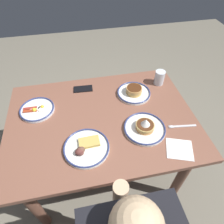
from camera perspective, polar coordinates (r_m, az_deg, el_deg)
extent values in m
plane|color=#716B5B|center=(1.92, -2.22, -16.43)|extent=(6.00, 6.00, 0.00)
cube|color=brown|center=(1.32, -3.11, -2.22)|extent=(1.25, 0.90, 0.03)
cylinder|color=brown|center=(1.92, 11.08, 0.58)|extent=(0.07, 0.07, 0.70)
cylinder|color=brown|center=(1.87, -20.44, -4.07)|extent=(0.07, 0.07, 0.70)
cylinder|color=brown|center=(1.58, 19.59, -17.37)|extent=(0.07, 0.07, 0.70)
cylinder|color=brown|center=(1.52, -21.77, -24.34)|extent=(0.07, 0.07, 0.70)
cylinder|color=white|center=(1.48, 6.37, 5.42)|extent=(0.25, 0.25, 0.01)
torus|color=navy|center=(1.47, 6.41, 5.77)|extent=(0.25, 0.25, 0.01)
cylinder|color=tan|center=(1.47, 6.41, 5.80)|extent=(0.12, 0.12, 0.01)
cylinder|color=tan|center=(1.46, 6.45, 6.15)|extent=(0.11, 0.11, 0.01)
cylinder|color=tan|center=(1.45, 6.49, 6.51)|extent=(0.12, 0.12, 0.01)
cylinder|color=tan|center=(1.45, 6.53, 6.87)|extent=(0.12, 0.12, 0.01)
cylinder|color=#4C2814|center=(1.44, 6.55, 7.10)|extent=(0.11, 0.11, 0.00)
cylinder|color=silver|center=(1.25, 9.46, -4.90)|extent=(0.26, 0.26, 0.01)
torus|color=navy|center=(1.24, 9.53, -4.55)|extent=(0.26, 0.26, 0.01)
cylinder|color=#D48F4C|center=(1.24, 9.54, -4.52)|extent=(0.11, 0.11, 0.01)
cylinder|color=tan|center=(1.23, 9.60, -4.18)|extent=(0.11, 0.11, 0.01)
cylinder|color=tan|center=(1.22, 9.67, -3.82)|extent=(0.12, 0.12, 0.01)
cylinder|color=#4C2814|center=(1.22, 9.72, -3.60)|extent=(0.10, 0.10, 0.00)
cone|color=white|center=(1.20, 9.85, -2.90)|extent=(0.06, 0.06, 0.04)
cylinder|color=silver|center=(1.44, -21.02, 0.58)|extent=(0.24, 0.24, 0.01)
torus|color=navy|center=(1.43, -21.14, 0.91)|extent=(0.23, 0.23, 0.01)
cylinder|color=white|center=(1.42, -19.69, 0.90)|extent=(0.06, 0.06, 0.01)
sphere|color=yellow|center=(1.43, -19.72, 1.48)|extent=(0.02, 0.02, 0.02)
cylinder|color=white|center=(1.45, -21.63, 1.34)|extent=(0.07, 0.07, 0.01)
sphere|color=yellow|center=(1.42, -21.77, 0.62)|extent=(0.03, 0.03, 0.03)
cube|color=#9D3025|center=(1.45, -22.81, 0.99)|extent=(0.09, 0.02, 0.01)
cube|color=#A93B1F|center=(1.43, -22.89, 0.29)|extent=(0.09, 0.03, 0.01)
cylinder|color=white|center=(1.16, -7.45, -10.41)|extent=(0.27, 0.27, 0.01)
torus|color=navy|center=(1.15, -7.51, -10.09)|extent=(0.27, 0.27, 0.01)
cube|color=tan|center=(1.17, -6.68, -8.74)|extent=(0.12, 0.08, 0.02)
ellipsoid|color=brown|center=(1.13, -9.16, -11.82)|extent=(0.04, 0.03, 0.03)
ellipsoid|color=brown|center=(1.12, -9.56, -11.46)|extent=(0.05, 0.04, 0.04)
ellipsoid|color=brown|center=(1.13, -9.15, -10.90)|extent=(0.05, 0.04, 0.04)
cylinder|color=silver|center=(1.58, 13.72, 9.75)|extent=(0.08, 0.08, 0.11)
cylinder|color=black|center=(1.59, 13.61, 9.27)|extent=(0.07, 0.07, 0.08)
cube|color=black|center=(1.53, -8.45, 6.70)|extent=(0.15, 0.08, 0.01)
cube|color=white|center=(1.22, 19.13, -10.25)|extent=(0.19, 0.18, 0.00)
cube|color=silver|center=(1.34, 20.02, -3.91)|extent=(0.17, 0.04, 0.01)
cube|color=silver|center=(1.31, 16.75, -3.84)|extent=(0.03, 0.01, 0.00)
cube|color=silver|center=(1.31, 16.82, -4.05)|extent=(0.03, 0.01, 0.00)
cube|color=silver|center=(1.30, 16.89, -4.25)|extent=(0.03, 0.01, 0.00)
cube|color=silver|center=(1.30, 16.96, -4.45)|extent=(0.03, 0.01, 0.00)
cylinder|color=#D3AC85|center=(1.00, 2.51, -23.82)|extent=(0.08, 0.08, 0.26)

